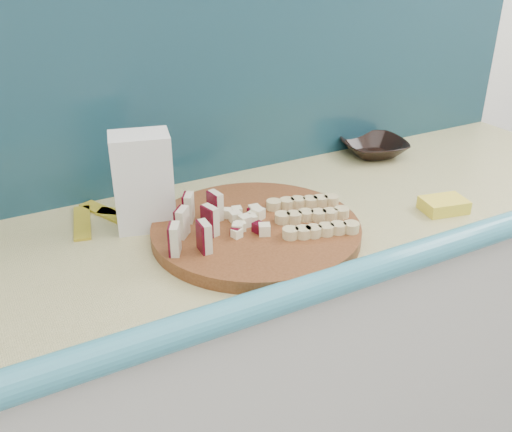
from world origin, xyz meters
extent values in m
cube|color=white|center=(0.00, 1.80, 1.30)|extent=(3.60, 0.04, 2.60)
cube|color=beige|center=(0.10, 1.50, 0.44)|extent=(2.20, 0.60, 0.88)
cube|color=tan|center=(0.10, 1.50, 0.90)|extent=(2.20, 0.60, 0.03)
cube|color=teal|center=(0.10, 1.20, 0.90)|extent=(2.20, 0.06, 0.03)
cube|color=teal|center=(0.10, 1.79, 1.16)|extent=(2.20, 0.02, 0.50)
cylinder|color=#4F2611|center=(0.12, 1.43, 0.92)|extent=(0.57, 0.57, 0.03)
cube|color=beige|center=(-0.07, 1.40, 0.97)|extent=(0.03, 0.04, 0.06)
cube|color=#410411|center=(-0.08, 1.40, 0.97)|extent=(0.02, 0.04, 0.06)
cube|color=beige|center=(-0.03, 1.46, 0.97)|extent=(0.03, 0.04, 0.06)
cube|color=#410411|center=(-0.04, 1.46, 0.97)|extent=(0.02, 0.04, 0.06)
cube|color=beige|center=(0.01, 1.52, 0.97)|extent=(0.03, 0.04, 0.06)
cube|color=#410411|center=(0.00, 1.52, 0.97)|extent=(0.02, 0.04, 0.06)
cube|color=beige|center=(-0.02, 1.38, 0.97)|extent=(0.03, 0.04, 0.06)
cube|color=#410411|center=(-0.03, 1.38, 0.97)|extent=(0.02, 0.04, 0.06)
cube|color=beige|center=(0.02, 1.44, 0.97)|extent=(0.03, 0.04, 0.06)
cube|color=#410411|center=(0.01, 1.44, 0.97)|extent=(0.02, 0.04, 0.06)
cube|color=beige|center=(0.06, 1.50, 0.97)|extent=(0.03, 0.04, 0.06)
cube|color=#410411|center=(0.05, 1.50, 0.97)|extent=(0.02, 0.04, 0.06)
cube|color=#F0E3C0|center=(0.11, 1.44, 0.95)|extent=(0.02, 0.02, 0.02)
cube|color=#F0E3C0|center=(0.12, 1.44, 0.95)|extent=(0.02, 0.02, 0.02)
cube|color=#410411|center=(0.12, 1.45, 0.95)|extent=(0.02, 0.02, 0.02)
cube|color=#F0E3C0|center=(0.10, 1.45, 0.95)|extent=(0.02, 0.02, 0.02)
cube|color=#F0E3C0|center=(0.10, 1.46, 0.95)|extent=(0.02, 0.02, 0.02)
cube|color=#F0E3C0|center=(0.09, 1.47, 0.95)|extent=(0.02, 0.02, 0.02)
cube|color=#F0E3C0|center=(0.09, 1.45, 0.95)|extent=(0.02, 0.02, 0.02)
cube|color=#F0E3C0|center=(0.08, 1.45, 0.95)|extent=(0.02, 0.02, 0.02)
cube|color=#410411|center=(0.07, 1.44, 0.95)|extent=(0.02, 0.02, 0.02)
cube|color=#F0E3C0|center=(0.08, 1.43, 0.95)|extent=(0.02, 0.02, 0.02)
cube|color=#F0E3C0|center=(0.08, 1.42, 0.95)|extent=(0.02, 0.02, 0.02)
cube|color=#F0E3C0|center=(0.09, 1.43, 0.95)|extent=(0.02, 0.02, 0.02)
cube|color=#F0E3C0|center=(0.10, 1.42, 0.95)|extent=(0.02, 0.02, 0.02)
cube|color=#F0E3C0|center=(0.11, 1.41, 0.95)|extent=(0.02, 0.02, 0.02)
cube|color=#410411|center=(0.11, 1.43, 0.95)|extent=(0.02, 0.02, 0.02)
cylinder|color=tan|center=(0.16, 1.35, 0.95)|extent=(0.03, 0.03, 0.02)
cylinder|color=tan|center=(0.18, 1.34, 0.95)|extent=(0.03, 0.03, 0.02)
cylinder|color=tan|center=(0.21, 1.33, 0.95)|extent=(0.03, 0.03, 0.02)
cylinder|color=tan|center=(0.23, 1.32, 0.95)|extent=(0.03, 0.03, 0.02)
cylinder|color=tan|center=(0.26, 1.31, 0.95)|extent=(0.03, 0.03, 0.02)
cylinder|color=tan|center=(0.29, 1.31, 0.95)|extent=(0.03, 0.03, 0.02)
cylinder|color=tan|center=(0.18, 1.41, 0.95)|extent=(0.03, 0.03, 0.02)
cylinder|color=tan|center=(0.20, 1.40, 0.95)|extent=(0.03, 0.03, 0.02)
cylinder|color=tan|center=(0.23, 1.40, 0.95)|extent=(0.03, 0.03, 0.02)
cylinder|color=tan|center=(0.26, 1.39, 0.95)|extent=(0.03, 0.03, 0.02)
cylinder|color=tan|center=(0.28, 1.38, 0.95)|extent=(0.03, 0.03, 0.02)
cylinder|color=tan|center=(0.31, 1.37, 0.95)|extent=(0.03, 0.03, 0.02)
cylinder|color=tan|center=(0.20, 1.48, 0.95)|extent=(0.03, 0.03, 0.02)
cylinder|color=tan|center=(0.22, 1.47, 0.95)|extent=(0.03, 0.03, 0.02)
cylinder|color=tan|center=(0.25, 1.46, 0.95)|extent=(0.03, 0.03, 0.02)
cylinder|color=tan|center=(0.28, 1.45, 0.95)|extent=(0.03, 0.03, 0.02)
cylinder|color=tan|center=(0.30, 1.44, 0.95)|extent=(0.03, 0.03, 0.02)
cylinder|color=tan|center=(0.33, 1.44, 0.95)|extent=(0.03, 0.03, 0.02)
imported|color=black|center=(0.66, 1.70, 0.93)|extent=(0.22, 0.22, 0.05)
cube|color=silver|center=(-0.07, 1.59, 1.02)|extent=(0.14, 0.12, 0.22)
cube|color=#FFF243|center=(0.57, 1.33, 0.93)|extent=(0.12, 0.09, 0.03)
cube|color=gold|center=(-0.20, 1.67, 0.91)|extent=(0.07, 0.17, 0.01)
cube|color=gold|center=(-0.13, 1.69, 0.91)|extent=(0.10, 0.17, 0.01)
cube|color=gold|center=(-0.08, 1.66, 0.91)|extent=(0.15, 0.13, 0.01)
camera|label=1|loc=(-0.40, 0.47, 1.51)|focal=40.00mm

